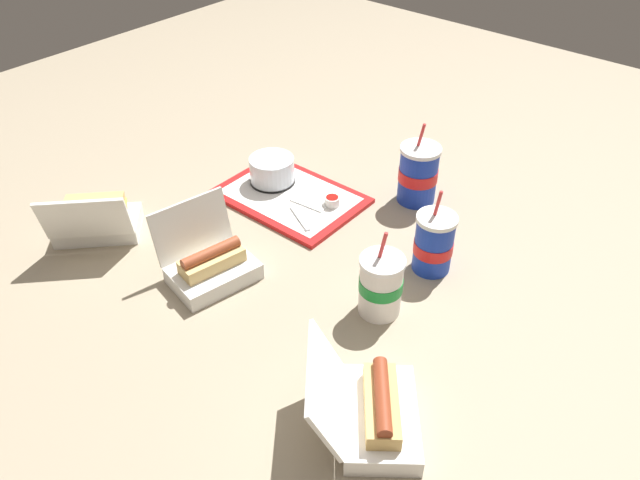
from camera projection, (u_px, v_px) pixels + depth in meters
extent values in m
plane|color=gray|center=(325.00, 248.00, 1.50)|extent=(3.20, 3.20, 0.00)
cube|color=red|center=(290.00, 197.00, 1.66)|extent=(0.37, 0.27, 0.01)
cube|color=white|center=(290.00, 195.00, 1.66)|extent=(0.33, 0.23, 0.00)
cylinder|color=black|center=(273.00, 181.00, 1.71)|extent=(0.12, 0.12, 0.01)
cylinder|color=#512D19|center=(272.00, 172.00, 1.69)|extent=(0.09, 0.09, 0.05)
cylinder|color=silver|center=(272.00, 169.00, 1.69)|extent=(0.12, 0.12, 0.07)
cylinder|color=white|center=(332.00, 201.00, 1.61)|extent=(0.04, 0.04, 0.02)
cylinder|color=#9E140F|center=(332.00, 198.00, 1.61)|extent=(0.03, 0.03, 0.01)
cube|color=white|center=(316.00, 197.00, 1.65)|extent=(0.11, 0.11, 0.00)
cube|color=white|center=(300.00, 218.00, 1.57)|extent=(0.10, 0.06, 0.00)
cube|color=white|center=(380.00, 418.00, 1.09)|extent=(0.23, 0.24, 0.04)
cube|color=white|center=(326.00, 388.00, 1.05)|extent=(0.18, 0.20, 0.12)
cube|color=tan|center=(382.00, 405.00, 1.07)|extent=(0.15, 0.16, 0.03)
cylinder|color=brown|center=(382.00, 396.00, 1.06)|extent=(0.12, 0.14, 0.03)
cylinder|color=yellow|center=(383.00, 393.00, 1.05)|extent=(0.09, 0.11, 0.01)
cube|color=white|center=(99.00, 225.00, 1.54)|extent=(0.23, 0.23, 0.04)
cube|color=white|center=(85.00, 219.00, 1.42)|extent=(0.17, 0.17, 0.12)
cube|color=tan|center=(96.00, 215.00, 1.52)|extent=(0.15, 0.15, 0.02)
cube|color=#E5C651|center=(95.00, 210.00, 1.51)|extent=(0.16, 0.16, 0.01)
cube|color=tan|center=(93.00, 205.00, 1.50)|extent=(0.15, 0.15, 0.02)
cube|color=white|center=(214.00, 273.00, 1.40)|extent=(0.16, 0.21, 0.04)
cube|color=white|center=(191.00, 227.00, 1.40)|extent=(0.07, 0.19, 0.13)
cube|color=#DBB770|center=(212.00, 261.00, 1.38)|extent=(0.09, 0.15, 0.03)
cylinder|color=#9E4728|center=(211.00, 253.00, 1.36)|extent=(0.05, 0.14, 0.03)
cylinder|color=yellow|center=(210.00, 250.00, 1.36)|extent=(0.03, 0.12, 0.01)
cylinder|color=#1938B7|center=(433.00, 245.00, 1.40)|extent=(0.09, 0.09, 0.13)
cylinder|color=red|center=(433.00, 246.00, 1.41)|extent=(0.09, 0.09, 0.03)
cylinder|color=white|center=(437.00, 219.00, 1.36)|extent=(0.09, 0.09, 0.01)
cylinder|color=red|center=(438.00, 203.00, 1.34)|extent=(0.01, 0.01, 0.06)
cylinder|color=white|center=(381.00, 287.00, 1.29)|extent=(0.09, 0.09, 0.13)
cylinder|color=#198C33|center=(381.00, 284.00, 1.29)|extent=(0.09, 0.09, 0.03)
cylinder|color=white|center=(383.00, 262.00, 1.25)|extent=(0.09, 0.09, 0.01)
cylinder|color=red|center=(383.00, 245.00, 1.24)|extent=(0.01, 0.02, 0.06)
cylinder|color=#1938B7|center=(418.00, 176.00, 1.62)|extent=(0.10, 0.10, 0.15)
cylinder|color=red|center=(418.00, 174.00, 1.62)|extent=(0.10, 0.10, 0.03)
cylinder|color=white|center=(421.00, 149.00, 1.57)|extent=(0.11, 0.11, 0.01)
cylinder|color=red|center=(421.00, 135.00, 1.56)|extent=(0.01, 0.02, 0.06)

